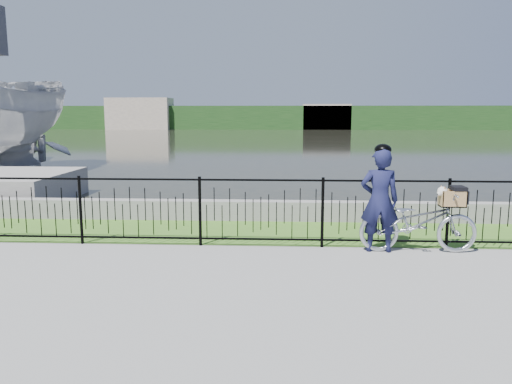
{
  "coord_description": "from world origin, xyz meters",
  "views": [
    {
      "loc": [
        0.33,
        -6.37,
        2.18
      ],
      "look_at": [
        -0.05,
        1.0,
        1.0
      ],
      "focal_mm": 35.0,
      "sensor_mm": 36.0,
      "label": 1
    }
  ],
  "objects": [
    {
      "name": "ground",
      "position": [
        0.0,
        0.0,
        0.0
      ],
      "size": [
        120.0,
        120.0,
        0.0
      ],
      "primitive_type": "plane",
      "color": "gray",
      "rests_on": "ground"
    },
    {
      "name": "grass_strip",
      "position": [
        0.0,
        2.6,
        0.0
      ],
      "size": [
        60.0,
        2.0,
        0.01
      ],
      "primitive_type": "cube",
      "color": "#427023",
      "rests_on": "ground"
    },
    {
      "name": "water",
      "position": [
        0.0,
        33.0,
        0.0
      ],
      "size": [
        120.0,
        120.0,
        0.0
      ],
      "primitive_type": "plane",
      "color": "#27281E",
      "rests_on": "ground"
    },
    {
      "name": "quay_wall",
      "position": [
        0.0,
        3.6,
        0.2
      ],
      "size": [
        60.0,
        0.3,
        0.4
      ],
      "primitive_type": "cube",
      "color": "gray",
      "rests_on": "ground"
    },
    {
      "name": "fence",
      "position": [
        0.0,
        1.6,
        0.58
      ],
      "size": [
        14.0,
        0.06,
        1.15
      ],
      "primitive_type": null,
      "color": "black",
      "rests_on": "ground"
    },
    {
      "name": "far_treeline",
      "position": [
        0.0,
        60.0,
        1.5
      ],
      "size": [
        120.0,
        6.0,
        3.0
      ],
      "primitive_type": "cube",
      "color": "#21451A",
      "rests_on": "ground"
    },
    {
      "name": "far_building_left",
      "position": [
        -18.0,
        58.0,
        2.0
      ],
      "size": [
        8.0,
        4.0,
        4.0
      ],
      "primitive_type": "cube",
      "color": "#AC9C8A",
      "rests_on": "ground"
    },
    {
      "name": "far_building_right",
      "position": [
        6.0,
        58.5,
        1.6
      ],
      "size": [
        6.0,
        3.0,
        3.2
      ],
      "primitive_type": "cube",
      "color": "#AC9C8A",
      "rests_on": "ground"
    },
    {
      "name": "bicycle_rig",
      "position": [
        2.49,
        1.4,
        0.49
      ],
      "size": [
        1.82,
        0.63,
        1.07
      ],
      "color": "#B3B8C0",
      "rests_on": "ground"
    },
    {
      "name": "cyclist",
      "position": [
        1.87,
        1.4,
        0.84
      ],
      "size": [
        0.61,
        0.42,
        1.7
      ],
      "color": "#141739",
      "rests_on": "ground"
    }
  ]
}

